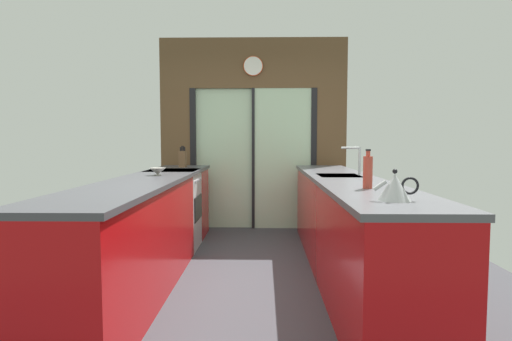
# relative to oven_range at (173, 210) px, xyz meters

# --- Properties ---
(ground_plane) EXTENTS (5.04, 7.60, 0.02)m
(ground_plane) POSITION_rel_oven_range_xyz_m (0.91, -0.65, -0.47)
(ground_plane) COLOR #38383D
(back_wall_unit) EXTENTS (2.64, 0.12, 2.70)m
(back_wall_unit) POSITION_rel_oven_range_xyz_m (0.91, 1.15, 1.07)
(back_wall_unit) COLOR brown
(back_wall_unit) RESTS_ON ground_plane
(left_counter_run) EXTENTS (0.62, 3.80, 0.92)m
(left_counter_run) POSITION_rel_oven_range_xyz_m (-0.00, -1.12, 0.01)
(left_counter_run) COLOR #AD0C0F
(left_counter_run) RESTS_ON ground_plane
(right_counter_run) EXTENTS (0.62, 3.80, 0.92)m
(right_counter_run) POSITION_rel_oven_range_xyz_m (1.82, -0.95, 0.01)
(right_counter_run) COLOR #AD0C0F
(right_counter_run) RESTS_ON ground_plane
(sink_faucet) EXTENTS (0.19, 0.02, 0.28)m
(sink_faucet) POSITION_rel_oven_range_xyz_m (1.97, -0.70, 0.65)
(sink_faucet) COLOR #B7BABC
(sink_faucet) RESTS_ON right_counter_run
(oven_range) EXTENTS (0.60, 0.60, 0.92)m
(oven_range) POSITION_rel_oven_range_xyz_m (0.00, 0.00, 0.00)
(oven_range) COLOR #B7BABC
(oven_range) RESTS_ON ground_plane
(mixing_bowl) EXTENTS (0.16, 0.16, 0.07)m
(mixing_bowl) POSITION_rel_oven_range_xyz_m (0.02, -0.74, 0.50)
(mixing_bowl) COLOR gray
(mixing_bowl) RESTS_ON left_counter_run
(knife_block) EXTENTS (0.08, 0.14, 0.28)m
(knife_block) POSITION_rel_oven_range_xyz_m (0.02, 0.51, 0.57)
(knife_block) COLOR brown
(knife_block) RESTS_ON left_counter_run
(kettle) EXTENTS (0.26, 0.18, 0.18)m
(kettle) POSITION_rel_oven_range_xyz_m (1.80, -2.42, 0.54)
(kettle) COLOR #B7BABC
(kettle) RESTS_ON right_counter_run
(soap_bottle) EXTENTS (0.07, 0.07, 0.28)m
(soap_bottle) POSITION_rel_oven_range_xyz_m (1.80, -1.82, 0.59)
(soap_bottle) COLOR #B23D2D
(soap_bottle) RESTS_ON right_counter_run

